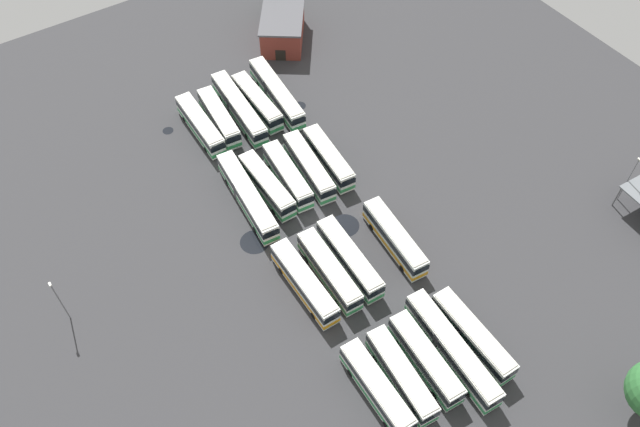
# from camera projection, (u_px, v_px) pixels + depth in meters

# --- Properties ---
(ground_plane) EXTENTS (131.46, 131.46, 0.00)m
(ground_plane) POSITION_uv_depth(u_px,v_px,m) (319.00, 224.00, 92.02)
(ground_plane) COLOR #333335
(bus_row0_slot0) EXTENTS (12.88, 2.84, 3.61)m
(bus_row0_slot0) POSITION_uv_depth(u_px,v_px,m) (200.00, 125.00, 101.70)
(bus_row0_slot0) COLOR silver
(bus_row0_slot0) RESTS_ON ground_plane
(bus_row0_slot1) EXTENTS (12.31, 3.71, 3.61)m
(bus_row0_slot1) POSITION_uv_depth(u_px,v_px,m) (219.00, 118.00, 102.73)
(bus_row0_slot1) COLOR silver
(bus_row0_slot1) RESTS_ON ground_plane
(bus_row0_slot2) EXTENTS (16.25, 3.65, 3.61)m
(bus_row0_slot2) POSITION_uv_depth(u_px,v_px,m) (239.00, 108.00, 104.10)
(bus_row0_slot2) COLOR silver
(bus_row0_slot2) RESTS_ON ground_plane
(bus_row0_slot3) EXTENTS (12.80, 2.76, 3.61)m
(bus_row0_slot3) POSITION_uv_depth(u_px,v_px,m) (257.00, 102.00, 104.96)
(bus_row0_slot3) COLOR silver
(bus_row0_slot3) RESTS_ON ground_plane
(bus_row0_slot4) EXTENTS (16.28, 4.04, 3.61)m
(bus_row0_slot4) POSITION_uv_depth(u_px,v_px,m) (277.00, 93.00, 106.32)
(bus_row0_slot4) COLOR silver
(bus_row0_slot4) RESTS_ON ground_plane
(bus_row1_slot0) EXTENTS (16.28, 3.98, 3.61)m
(bus_row1_slot0) POSITION_uv_depth(u_px,v_px,m) (247.00, 196.00, 92.75)
(bus_row1_slot0) COLOR silver
(bus_row1_slot0) RESTS_ON ground_plane
(bus_row1_slot1) EXTENTS (12.21, 2.60, 3.61)m
(bus_row1_slot1) POSITION_uv_depth(u_px,v_px,m) (267.00, 185.00, 94.00)
(bus_row1_slot1) COLOR silver
(bus_row1_slot1) RESTS_ON ground_plane
(bus_row1_slot2) EXTENTS (12.24, 3.69, 3.61)m
(bus_row1_slot2) POSITION_uv_depth(u_px,v_px,m) (288.00, 176.00, 95.16)
(bus_row1_slot2) COLOR silver
(bus_row1_slot2) RESTS_ON ground_plane
(bus_row1_slot3) EXTENTS (13.03, 4.00, 3.61)m
(bus_row1_slot3) POSITION_uv_depth(u_px,v_px,m) (309.00, 167.00, 96.23)
(bus_row1_slot3) COLOR silver
(bus_row1_slot3) RESTS_ON ground_plane
(bus_row1_slot4) EXTENTS (12.15, 3.62, 3.61)m
(bus_row1_slot4) POSITION_uv_depth(u_px,v_px,m) (329.00, 158.00, 97.30)
(bus_row1_slot4) COLOR silver
(bus_row1_slot4) RESTS_ON ground_plane
(bus_row2_slot0) EXTENTS (13.04, 2.68, 3.61)m
(bus_row2_slot0) POSITION_uv_depth(u_px,v_px,m) (304.00, 283.00, 83.74)
(bus_row2_slot0) COLOR silver
(bus_row2_slot0) RESTS_ON ground_plane
(bus_row2_slot1) EXTENTS (12.74, 3.11, 3.61)m
(bus_row2_slot1) POSITION_uv_depth(u_px,v_px,m) (329.00, 271.00, 84.89)
(bus_row2_slot1) COLOR silver
(bus_row2_slot1) RESTS_ON ground_plane
(bus_row2_slot2) EXTENTS (13.13, 3.14, 3.61)m
(bus_row2_slot2) POSITION_uv_depth(u_px,v_px,m) (350.00, 259.00, 86.08)
(bus_row2_slot2) COLOR silver
(bus_row2_slot2) RESTS_ON ground_plane
(bus_row2_slot4) EXTENTS (12.86, 3.59, 3.61)m
(bus_row2_slot4) POSITION_uv_depth(u_px,v_px,m) (395.00, 238.00, 88.16)
(bus_row2_slot4) COLOR silver
(bus_row2_slot4) RESTS_ON ground_plane
(bus_row3_slot0) EXTENTS (12.08, 2.87, 3.61)m
(bus_row3_slot0) POSITION_uv_depth(u_px,v_px,m) (377.00, 388.00, 74.90)
(bus_row3_slot0) COLOR silver
(bus_row3_slot0) RESTS_ON ground_plane
(bus_row3_slot1) EXTENTS (12.23, 3.57, 3.61)m
(bus_row3_slot1) POSITION_uv_depth(u_px,v_px,m) (401.00, 375.00, 75.89)
(bus_row3_slot1) COLOR silver
(bus_row3_slot1) RESTS_ON ground_plane
(bus_row3_slot2) EXTENTS (12.37, 3.27, 3.61)m
(bus_row3_slot2) POSITION_uv_depth(u_px,v_px,m) (425.00, 359.00, 77.15)
(bus_row3_slot2) COLOR silver
(bus_row3_slot2) RESTS_ON ground_plane
(bus_row3_slot3) EXTENTS (16.24, 3.51, 3.61)m
(bus_row3_slot3) POSITION_uv_depth(u_px,v_px,m) (452.00, 349.00, 77.99)
(bus_row3_slot3) COLOR silver
(bus_row3_slot3) RESTS_ON ground_plane
(bus_row3_slot4) EXTENTS (12.98, 2.69, 3.61)m
(bus_row3_slot4) POSITION_uv_depth(u_px,v_px,m) (473.00, 336.00, 79.07)
(bus_row3_slot4) COLOR silver
(bus_row3_slot4) RESTS_ON ground_plane
(depot_building) EXTENTS (14.53, 13.32, 5.40)m
(depot_building) POSITION_uv_depth(u_px,v_px,m) (283.00, 27.00, 116.01)
(depot_building) COLOR maroon
(depot_building) RESTS_ON ground_plane
(lamp_post_far_corner) EXTENTS (0.56, 0.28, 8.53)m
(lamp_post_far_corner) POSITION_uv_depth(u_px,v_px,m) (629.00, 178.00, 91.21)
(lamp_post_far_corner) COLOR slate
(lamp_post_far_corner) RESTS_ON ground_plane
(lamp_post_mid_lot) EXTENTS (0.56, 0.28, 8.08)m
(lamp_post_mid_lot) POSITION_uv_depth(u_px,v_px,m) (59.00, 300.00, 79.24)
(lamp_post_mid_lot) COLOR slate
(lamp_post_mid_lot) RESTS_ON ground_plane
(puddle_between_rows) EXTENTS (2.10, 2.10, 0.01)m
(puddle_between_rows) POSITION_uv_depth(u_px,v_px,m) (299.00, 106.00, 107.21)
(puddle_between_rows) COLOR black
(puddle_between_rows) RESTS_ON ground_plane
(puddle_near_shelter) EXTENTS (4.07, 4.07, 0.01)m
(puddle_near_shelter) POSITION_uv_depth(u_px,v_px,m) (345.00, 225.00, 91.88)
(puddle_near_shelter) COLOR black
(puddle_near_shelter) RESTS_ON ground_plane
(puddle_back_corner) EXTENTS (4.13, 4.13, 0.01)m
(puddle_back_corner) POSITION_uv_depth(u_px,v_px,m) (255.00, 242.00, 90.10)
(puddle_back_corner) COLOR black
(puddle_back_corner) RESTS_ON ground_plane
(puddle_front_lane) EXTENTS (1.74, 1.74, 0.01)m
(puddle_front_lane) POSITION_uv_depth(u_px,v_px,m) (168.00, 131.00, 103.62)
(puddle_front_lane) COLOR black
(puddle_front_lane) RESTS_ON ground_plane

